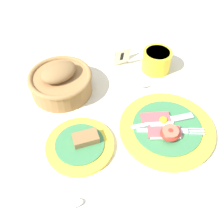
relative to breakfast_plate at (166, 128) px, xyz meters
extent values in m
plane|color=beige|center=(-0.06, 0.02, -0.01)|extent=(3.00, 3.00, 0.00)
cylinder|color=yellow|center=(0.00, 0.00, 0.00)|extent=(0.27, 0.27, 0.01)
cylinder|color=#3D7F4C|center=(0.00, 0.00, 0.00)|extent=(0.19, 0.19, 0.00)
cube|color=#BC5156|center=(-0.02, -0.02, 0.01)|extent=(0.10, 0.07, 0.01)
cube|color=beige|center=(-0.02, -0.03, 0.01)|extent=(0.08, 0.04, 0.01)
cube|color=#BC5156|center=(-0.01, 0.04, 0.01)|extent=(0.09, 0.06, 0.01)
cube|color=beige|center=(-0.02, 0.02, 0.01)|extent=(0.08, 0.04, 0.01)
ellipsoid|color=red|center=(-0.01, -0.03, 0.02)|extent=(0.05, 0.05, 0.03)
cylinder|color=#DB664C|center=(-0.01, -0.03, 0.03)|extent=(0.04, 0.04, 0.00)
ellipsoid|color=white|center=(-0.01, 0.02, 0.01)|extent=(0.07, 0.06, 0.01)
ellipsoid|color=yellow|center=(0.00, 0.02, 0.02)|extent=(0.02, 0.02, 0.01)
cube|color=silver|center=(-0.03, 0.00, 0.01)|extent=(0.10, 0.06, 0.00)
cube|color=silver|center=(0.03, -0.03, 0.01)|extent=(0.03, 0.03, 0.00)
cube|color=silver|center=(0.06, -0.05, 0.01)|extent=(0.04, 0.02, 0.00)
cube|color=silver|center=(0.07, -0.05, 0.01)|extent=(0.04, 0.02, 0.00)
cube|color=silver|center=(0.07, -0.04, 0.01)|extent=(0.04, 0.02, 0.00)
cube|color=silver|center=(-0.04, 0.03, 0.01)|extent=(0.11, 0.03, 0.00)
cube|color=#9EA0A5|center=(0.05, 0.01, 0.01)|extent=(0.08, 0.03, 0.00)
cylinder|color=yellow|center=(-0.24, 0.05, 0.00)|extent=(0.18, 0.18, 0.01)
cylinder|color=#3D7F4C|center=(-0.24, 0.05, 0.00)|extent=(0.13, 0.13, 0.00)
cube|color=olive|center=(-0.22, 0.05, 0.02)|extent=(0.07, 0.05, 0.02)
cylinder|color=yellow|center=(0.11, 0.24, 0.03)|extent=(0.10, 0.10, 0.07)
cylinder|color=white|center=(0.11, 0.24, 0.06)|extent=(0.08, 0.08, 0.01)
cylinder|color=olive|center=(-0.22, 0.27, 0.02)|extent=(0.19, 0.19, 0.06)
torus|color=olive|center=(-0.22, 0.27, 0.05)|extent=(0.20, 0.20, 0.02)
ellipsoid|color=olive|center=(-0.22, 0.27, 0.07)|extent=(0.13, 0.11, 0.04)
cube|color=white|center=(0.00, 0.31, 0.03)|extent=(0.06, 0.02, 0.07)
cube|color=white|center=(0.00, 0.33, 0.03)|extent=(0.06, 0.02, 0.07)
cube|color=black|center=(0.00, 0.31, 0.03)|extent=(0.01, 0.01, 0.04)
cube|color=silver|center=(0.11, 0.14, -0.01)|extent=(0.10, 0.06, 0.01)
ellipsoid|color=silver|center=(0.01, 0.19, 0.00)|extent=(0.07, 0.05, 0.01)
cube|color=silver|center=(-0.22, -0.12, -0.01)|extent=(0.11, 0.04, 0.01)
ellipsoid|color=silver|center=(-0.32, -0.09, 0.00)|extent=(0.07, 0.04, 0.01)
camera|label=1|loc=(-0.32, -0.34, 0.59)|focal=42.00mm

